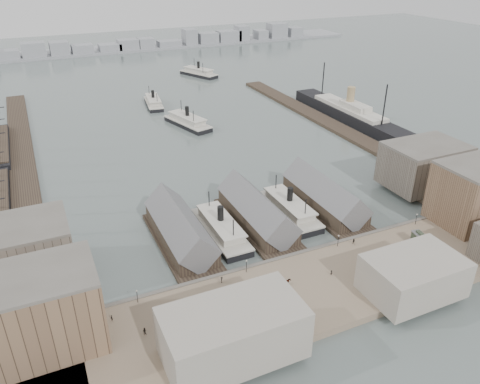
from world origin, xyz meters
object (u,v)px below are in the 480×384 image
ocean_steamer (349,113)px  tram (424,244)px  horse_cart_center (284,283)px  ferry_docked_west (221,228)px  horse_cart_left (199,316)px  horse_cart_right (382,276)px

ocean_steamer → tram: 124.01m
tram → horse_cart_center: 45.48m
ferry_docked_west → horse_cart_left: 40.11m
ocean_steamer → horse_cart_center: size_ratio=17.55×
ferry_docked_west → tram: size_ratio=2.86×
tram → horse_cart_right: bearing=-153.5°
tram → horse_cart_right: 21.24m
tram → horse_cart_right: (-20.32, -6.07, -1.08)m
ferry_docked_west → tram: bearing=-34.8°
horse_cart_center → horse_cart_right: 26.49m
ocean_steamer → ferry_docked_west: bearing=-144.0°
ferry_docked_west → horse_cart_center: ferry_docked_west is taller
ocean_steamer → horse_cart_left: (-125.03, -111.08, -0.95)m
tram → horse_cart_left: size_ratio=2.40×
ferry_docked_west → horse_cart_right: ferry_docked_west is taller
ocean_steamer → horse_cart_right: (-75.27, -117.25, -0.99)m
horse_cart_center → horse_cart_right: (25.07, -8.54, -0.04)m
ocean_steamer → tram: size_ratio=8.28×
tram → horse_cart_center: tram is taller
tram → horse_cart_center: size_ratio=2.12×
ferry_docked_west → horse_cart_left: size_ratio=6.87×
ferry_docked_west → tram: (50.06, -34.84, 1.33)m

